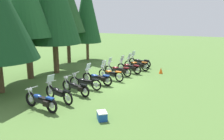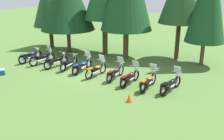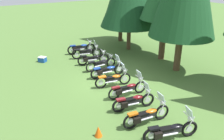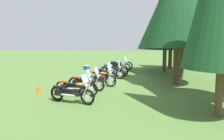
{
  "view_description": "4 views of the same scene",
  "coord_description": "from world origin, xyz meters",
  "px_view_note": "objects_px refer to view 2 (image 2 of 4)",
  "views": [
    {
      "loc": [
        -14.29,
        -6.92,
        4.61
      ],
      "look_at": [
        1.28,
        0.06,
        0.57
      ],
      "focal_mm": 37.66,
      "sensor_mm": 36.0,
      "label": 1
    },
    {
      "loc": [
        8.14,
        -14.76,
        5.99
      ],
      "look_at": [
        1.66,
        0.01,
        0.54
      ],
      "focal_mm": 41.43,
      "sensor_mm": 36.0,
      "label": 2
    },
    {
      "loc": [
        10.61,
        -6.51,
        6.16
      ],
      "look_at": [
        0.32,
        -0.09,
        0.93
      ],
      "focal_mm": 36.5,
      "sensor_mm": 36.0,
      "label": 3
    },
    {
      "loc": [
        15.4,
        2.19,
        2.9
      ],
      "look_at": [
        1.34,
        0.68,
        0.94
      ],
      "focal_mm": 35.92,
      "sensor_mm": 36.0,
      "label": 4
    }
  ],
  "objects_px": {
    "motorcycle_8": "(148,81)",
    "traffic_cone": "(129,98)",
    "motorcycle_5": "(96,69)",
    "motorcycle_4": "(82,66)",
    "motorcycle_7": "(130,77)",
    "motorcycle_9": "(171,84)",
    "motorcycle_3": "(69,63)",
    "motorcycle_1": "(43,58)",
    "motorcycle_6": "(115,72)",
    "picnic_cooler": "(1,72)",
    "motorcycle_0": "(30,56)",
    "motorcycle_2": "(56,61)"
  },
  "relations": [
    {
      "from": "motorcycle_0",
      "to": "picnic_cooler",
      "type": "distance_m",
      "value": 3.27
    },
    {
      "from": "motorcycle_0",
      "to": "motorcycle_1",
      "type": "distance_m",
      "value": 1.29
    },
    {
      "from": "motorcycle_5",
      "to": "motorcycle_2",
      "type": "bearing_deg",
      "value": 93.53
    },
    {
      "from": "motorcycle_1",
      "to": "traffic_cone",
      "type": "xyz_separation_m",
      "value": [
        8.47,
        -3.69,
        -0.25
      ]
    },
    {
      "from": "motorcycle_0",
      "to": "motorcycle_9",
      "type": "xyz_separation_m",
      "value": [
        11.45,
        -1.46,
        -0.01
      ]
    },
    {
      "from": "motorcycle_7",
      "to": "motorcycle_8",
      "type": "xyz_separation_m",
      "value": [
        1.25,
        -0.24,
        0.01
      ]
    },
    {
      "from": "motorcycle_2",
      "to": "picnic_cooler",
      "type": "xyz_separation_m",
      "value": [
        -2.46,
        -2.95,
        -0.25
      ]
    },
    {
      "from": "motorcycle_9",
      "to": "motorcycle_1",
      "type": "bearing_deg",
      "value": 99.55
    },
    {
      "from": "motorcycle_6",
      "to": "traffic_cone",
      "type": "relative_size",
      "value": 4.83
    },
    {
      "from": "motorcycle_7",
      "to": "motorcycle_3",
      "type": "bearing_deg",
      "value": 88.91
    },
    {
      "from": "motorcycle_0",
      "to": "traffic_cone",
      "type": "bearing_deg",
      "value": -101.16
    },
    {
      "from": "picnic_cooler",
      "to": "traffic_cone",
      "type": "relative_size",
      "value": 1.42
    },
    {
      "from": "motorcycle_2",
      "to": "motorcycle_8",
      "type": "distance_m",
      "value": 7.61
    },
    {
      "from": "motorcycle_7",
      "to": "motorcycle_4",
      "type": "bearing_deg",
      "value": 88.59
    },
    {
      "from": "motorcycle_7",
      "to": "motorcycle_9",
      "type": "xyz_separation_m",
      "value": [
        2.54,
        -0.09,
        -0.01
      ]
    },
    {
      "from": "motorcycle_5",
      "to": "motorcycle_8",
      "type": "xyz_separation_m",
      "value": [
        3.81,
        -0.74,
        0.0
      ]
    },
    {
      "from": "motorcycle_5",
      "to": "motorcycle_7",
      "type": "height_order",
      "value": "motorcycle_5"
    },
    {
      "from": "motorcycle_7",
      "to": "motorcycle_2",
      "type": "bearing_deg",
      "value": 91.56
    },
    {
      "from": "traffic_cone",
      "to": "motorcycle_1",
      "type": "bearing_deg",
      "value": 156.48
    },
    {
      "from": "picnic_cooler",
      "to": "motorcycle_1",
      "type": "bearing_deg",
      "value": 71.19
    },
    {
      "from": "motorcycle_3",
      "to": "motorcycle_8",
      "type": "distance_m",
      "value": 6.49
    },
    {
      "from": "motorcycle_2",
      "to": "motorcycle_4",
      "type": "bearing_deg",
      "value": -79.62
    },
    {
      "from": "motorcycle_6",
      "to": "picnic_cooler",
      "type": "height_order",
      "value": "motorcycle_6"
    },
    {
      "from": "traffic_cone",
      "to": "motorcycle_7",
      "type": "bearing_deg",
      "value": 109.5
    },
    {
      "from": "motorcycle_8",
      "to": "traffic_cone",
      "type": "height_order",
      "value": "motorcycle_8"
    },
    {
      "from": "motorcycle_5",
      "to": "traffic_cone",
      "type": "bearing_deg",
      "value": -118.27
    },
    {
      "from": "motorcycle_0",
      "to": "picnic_cooler",
      "type": "bearing_deg",
      "value": -166.55
    },
    {
      "from": "motorcycle_5",
      "to": "picnic_cooler",
      "type": "xyz_separation_m",
      "value": [
        -6.15,
        -2.39,
        -0.28
      ]
    },
    {
      "from": "motorcycle_1",
      "to": "traffic_cone",
      "type": "distance_m",
      "value": 9.24
    },
    {
      "from": "motorcycle_8",
      "to": "motorcycle_9",
      "type": "height_order",
      "value": "motorcycle_8"
    },
    {
      "from": "motorcycle_6",
      "to": "motorcycle_7",
      "type": "xyz_separation_m",
      "value": [
        1.18,
        -0.48,
        0.0
      ]
    },
    {
      "from": "motorcycle_3",
      "to": "motorcycle_7",
      "type": "distance_m",
      "value": 5.22
    },
    {
      "from": "motorcycle_5",
      "to": "traffic_cone",
      "type": "height_order",
      "value": "motorcycle_5"
    },
    {
      "from": "picnic_cooler",
      "to": "motorcycle_2",
      "type": "bearing_deg",
      "value": 50.16
    },
    {
      "from": "motorcycle_0",
      "to": "motorcycle_9",
      "type": "relative_size",
      "value": 1.0
    },
    {
      "from": "motorcycle_4",
      "to": "motorcycle_5",
      "type": "height_order",
      "value": "motorcycle_4"
    },
    {
      "from": "motorcycle_2",
      "to": "motorcycle_9",
      "type": "bearing_deg",
      "value": -82.49
    },
    {
      "from": "motorcycle_0",
      "to": "motorcycle_9",
      "type": "distance_m",
      "value": 11.54
    },
    {
      "from": "picnic_cooler",
      "to": "motorcycle_9",
      "type": "bearing_deg",
      "value": 9.08
    },
    {
      "from": "picnic_cooler",
      "to": "motorcycle_8",
      "type": "bearing_deg",
      "value": 9.44
    },
    {
      "from": "motorcycle_4",
      "to": "traffic_cone",
      "type": "relative_size",
      "value": 4.92
    },
    {
      "from": "motorcycle_1",
      "to": "picnic_cooler",
      "type": "relative_size",
      "value": 3.34
    },
    {
      "from": "motorcycle_0",
      "to": "motorcycle_6",
      "type": "bearing_deg",
      "value": -86.63
    },
    {
      "from": "motorcycle_2",
      "to": "motorcycle_7",
      "type": "height_order",
      "value": "motorcycle_7"
    },
    {
      "from": "motorcycle_5",
      "to": "motorcycle_9",
      "type": "bearing_deg",
      "value": -84.57
    },
    {
      "from": "motorcycle_0",
      "to": "motorcycle_4",
      "type": "distance_m",
      "value": 5.05
    },
    {
      "from": "motorcycle_6",
      "to": "motorcycle_9",
      "type": "distance_m",
      "value": 3.75
    },
    {
      "from": "motorcycle_0",
      "to": "motorcycle_1",
      "type": "height_order",
      "value": "motorcycle_1"
    },
    {
      "from": "motorcycle_2",
      "to": "picnic_cooler",
      "type": "height_order",
      "value": "motorcycle_2"
    },
    {
      "from": "motorcycle_3",
      "to": "motorcycle_7",
      "type": "relative_size",
      "value": 1.03
    }
  ]
}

